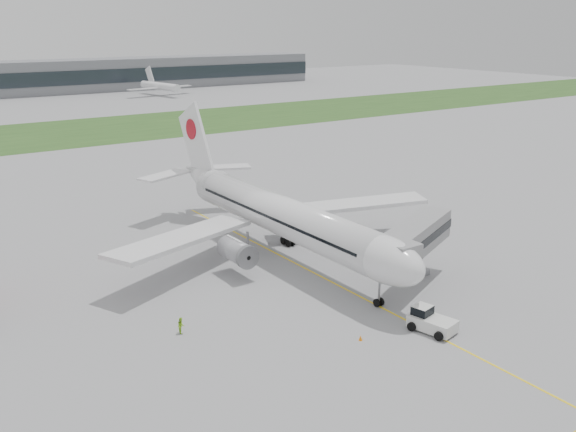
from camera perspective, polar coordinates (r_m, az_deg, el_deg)
ground at (r=81.25m, az=0.91°, el=-4.36°), size 600.00×600.00×0.00m
apron_markings at (r=77.52m, az=3.06°, el=-5.45°), size 70.00×70.00×0.04m
grass_strip at (r=189.26m, az=-20.77°, el=6.78°), size 600.00×50.00×0.02m
airliner at (r=83.23m, az=-1.01°, el=0.28°), size 48.13×53.95×17.88m
pushback_tug at (r=65.87m, az=12.48°, el=-9.02°), size 3.88×4.98×2.31m
jet_bridge at (r=73.43m, az=10.98°, el=-2.25°), size 15.99×10.75×7.75m
safety_cone_left at (r=63.11m, az=6.47°, el=-10.71°), size 0.39×0.39×0.54m
safety_cone_right at (r=67.34m, az=11.45°, el=-9.09°), size 0.42×0.42×0.58m
ground_crew_near at (r=66.82m, az=12.69°, el=-8.87°), size 0.72×0.70×1.67m
ground_crew_far at (r=64.77m, az=-9.49°, el=-9.55°), size 0.78×0.91×1.63m
distant_aircraft_right at (r=280.82m, az=-11.27°, el=10.46°), size 33.20×30.28×11.32m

